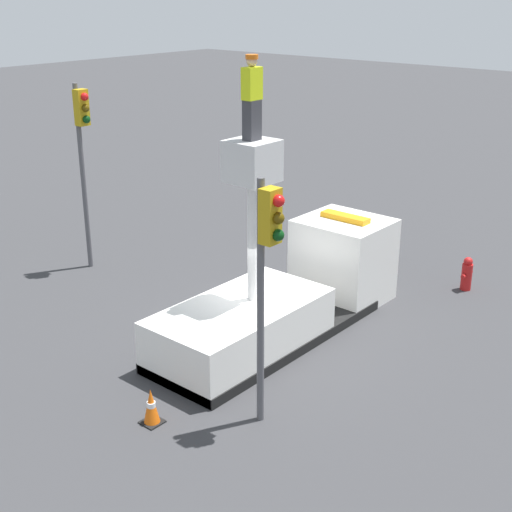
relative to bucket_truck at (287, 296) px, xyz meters
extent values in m
plane|color=#38383A|center=(-0.72, 0.00, -0.88)|extent=(120.00, 120.00, 0.00)
cube|color=black|center=(-0.72, 0.00, -0.76)|extent=(6.30, 2.28, 0.24)
cube|color=white|center=(-1.72, 0.00, -0.26)|extent=(4.31, 2.22, 1.24)
cube|color=white|center=(2.42, 0.00, 0.23)|extent=(1.99, 2.22, 2.22)
cube|color=black|center=(3.43, 0.00, 0.68)|extent=(0.03, 1.89, 0.89)
cube|color=orange|center=(2.42, 0.00, 1.42)|extent=(0.36, 1.33, 0.14)
cylinder|color=silver|center=(-1.30, 0.00, 1.79)|extent=(0.22, 0.22, 2.87)
cube|color=silver|center=(-1.30, 0.00, 3.58)|extent=(0.96, 0.96, 0.90)
cube|color=#38383D|center=(-1.30, 0.00, 4.45)|extent=(0.34, 0.26, 0.84)
cube|color=#D1E519|center=(-1.30, 0.00, 5.20)|extent=(0.40, 0.26, 0.66)
sphere|color=beige|center=(-1.30, 0.00, 5.64)|extent=(0.23, 0.23, 0.23)
cylinder|color=orange|center=(-1.30, 0.00, 5.73)|extent=(0.26, 0.26, 0.09)
cylinder|color=#515156|center=(-3.45, -2.05, 1.55)|extent=(0.14, 0.14, 4.86)
cube|color=#B79314|center=(-3.45, -2.26, 3.33)|extent=(0.34, 0.28, 1.00)
sphere|color=red|center=(-3.45, -2.44, 3.64)|extent=(0.22, 0.22, 0.22)
sphere|color=#503C07|center=(-3.45, -2.44, 3.33)|extent=(0.22, 0.22, 0.22)
sphere|color=#083710|center=(-3.45, -2.44, 3.02)|extent=(0.22, 0.22, 0.22)
cylinder|color=#515156|center=(-0.54, 7.11, 1.84)|extent=(0.14, 0.14, 5.44)
cube|color=#B79314|center=(-0.54, 6.90, 3.91)|extent=(0.34, 0.28, 1.00)
sphere|color=red|center=(-0.54, 6.72, 4.22)|extent=(0.22, 0.22, 0.22)
sphere|color=#503C07|center=(-0.54, 6.72, 3.91)|extent=(0.22, 0.22, 0.22)
sphere|color=#083710|center=(-0.54, 6.72, 3.60)|extent=(0.22, 0.22, 0.22)
cylinder|color=red|center=(5.14, -2.32, -0.50)|extent=(0.29, 0.29, 0.76)
sphere|color=red|center=(5.14, -2.32, -0.04)|extent=(0.25, 0.25, 0.25)
cylinder|color=red|center=(4.94, -2.32, -0.42)|extent=(0.12, 0.12, 0.12)
cylinder|color=red|center=(5.35, -2.32, -0.42)|extent=(0.12, 0.12, 0.12)
cube|color=black|center=(-4.91, -0.53, -0.86)|extent=(0.40, 0.40, 0.03)
cone|color=orange|center=(-4.91, -0.53, -0.51)|extent=(0.33, 0.33, 0.74)
cylinder|color=white|center=(-4.91, -0.53, -0.47)|extent=(0.17, 0.17, 0.10)
camera|label=1|loc=(-12.59, -9.70, 7.07)|focal=50.00mm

